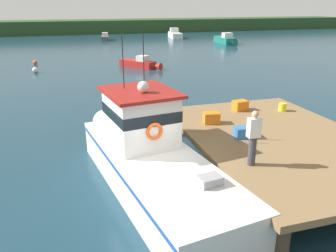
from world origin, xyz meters
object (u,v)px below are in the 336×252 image
Objects in this scene: crate_stack_mid_dock at (211,118)px; bait_bucket at (282,107)px; crate_single_far at (240,105)px; deckhand_by_the_boat at (253,137)px; moored_boat_mid_harbor at (226,40)px; mooring_buoy_channel_marker at (35,62)px; moored_boat_near_channel at (175,35)px; mooring_buoy_inshore at (35,70)px; main_fishing_boat at (149,155)px; moored_boat_far_right at (140,63)px; moored_boat_far_left at (105,37)px; crate_stack_near_edge at (243,132)px.

crate_stack_mid_dock is 3.64m from bait_bucket.
bait_bucket is at bearing -20.60° from crate_single_far.
crate_stack_mid_dock is 0.37× the size of deckhand_by_the_boat.
moored_boat_mid_harbor is 15.93× the size of mooring_buoy_channel_marker.
mooring_buoy_inshore is (-20.65, -25.52, -0.31)m from moored_boat_near_channel.
main_fishing_boat is at bearing 143.92° from deckhand_by_the_boat.
moored_boat_near_channel reaches higher than mooring_buoy_channel_marker.
bait_bucket is at bearing 9.33° from crate_stack_mid_dock.
main_fishing_boat is 41.89m from moored_boat_mid_harbor.
mooring_buoy_inshore is at bearing 111.44° from crate_stack_mid_dock.
mooring_buoy_channel_marker is at bearing 108.24° from crate_stack_mid_dock.
moored_boat_far_right is at bearing -136.09° from moored_boat_mid_harbor.
mooring_buoy_channel_marker is (-9.77, 22.70, -1.22)m from crate_single_far.
deckhand_by_the_boat reaches higher than crate_stack_mid_dock.
moored_boat_far_right is 10.09× the size of mooring_buoy_channel_marker.
moored_boat_near_channel is (9.44, 44.36, -0.82)m from bait_bucket.
moored_boat_mid_harbor is (17.50, 34.74, -0.88)m from crate_stack_mid_dock.
main_fishing_boat is 1.61× the size of moored_boat_mid_harbor.
mooring_buoy_inshore is 1.23× the size of mooring_buoy_channel_marker.
crate_single_far is at bearing -89.41° from moored_boat_far_left.
moored_boat_far_right is 25.66m from moored_boat_far_left.
mooring_buoy_inshore is at bearing 178.88° from moored_boat_far_right.
mooring_buoy_channel_marker is (-4.92, 25.75, -0.81)m from main_fishing_boat.
main_fishing_boat reaches higher than mooring_buoy_inshore.
crate_stack_near_edge is 0.10× the size of moored_boat_mid_harbor.
main_fishing_boat is at bearing -177.96° from crate_stack_near_edge.
moored_boat_mid_harbor is 27.59m from mooring_buoy_channel_marker.
bait_bucket reaches higher than mooring_buoy_channel_marker.
crate_stack_mid_dock is 19.33m from moored_boat_far_right.
main_fishing_boat is at bearing -119.23° from moored_boat_mid_harbor.
bait_bucket is at bearing 20.19° from main_fishing_boat.
moored_boat_mid_harbor is 19.01m from moored_boat_far_left.
moored_boat_far_right is at bearing -114.32° from moored_boat_near_channel.
moored_boat_near_channel is at bearing 113.67° from moored_boat_mid_harbor.
moored_boat_near_channel is at bearing 77.99° from bait_bucket.
mooring_buoy_inshore is (-7.26, 23.13, -1.82)m from deckhand_by_the_boat.
mooring_buoy_inshore is (-9.05, 0.18, -0.14)m from moored_boat_far_right.
main_fishing_boat is at bearing -148.45° from crate_stack_mid_dock.
crate_stack_mid_dock reaches higher than moored_boat_near_channel.
moored_boat_far_left is (-0.45, 43.69, -1.02)m from crate_single_far.
moored_boat_far_right is at bearing 78.27° from main_fishing_boat.
main_fishing_boat is 6.11× the size of deckhand_by_the_boat.
crate_single_far is 0.15× the size of moored_boat_far_right.
crate_stack_near_edge is at bearing 2.04° from main_fishing_boat.
main_fishing_boat is at bearing -108.87° from moored_boat_near_channel.
moored_boat_far_right is (1.79, 22.96, -1.68)m from deckhand_by_the_boat.
crate_single_far is (4.85, 3.05, 0.40)m from main_fishing_boat.
crate_stack_mid_dock is at bearing -71.76° from mooring_buoy_channel_marker.
crate_stack_mid_dock is at bearing 84.26° from deckhand_by_the_boat.
bait_bucket is 0.88× the size of mooring_buoy_channel_marker.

